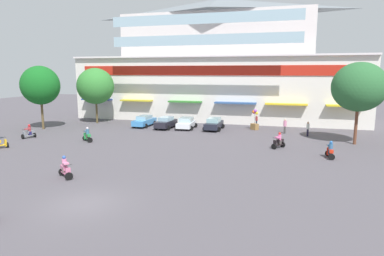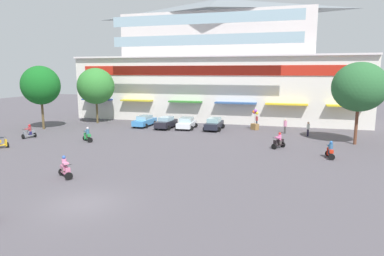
# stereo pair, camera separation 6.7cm
# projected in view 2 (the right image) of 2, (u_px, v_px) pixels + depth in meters

# --- Properties ---
(ground_plane) EXTENTS (128.00, 128.00, 0.00)m
(ground_plane) POSITION_uv_depth(u_px,v_px,m) (166.00, 151.00, 30.56)
(ground_plane) COLOR #524D54
(colonial_building) EXTENTS (41.87, 14.33, 17.72)m
(colonial_building) POSITION_uv_depth(u_px,v_px,m) (217.00, 68.00, 50.31)
(colonial_building) COLOR silver
(colonial_building) RESTS_ON ground
(plaza_tree_0) EXTENTS (5.08, 5.01, 7.65)m
(plaza_tree_0) POSITION_uv_depth(u_px,v_px,m) (96.00, 86.00, 46.20)
(plaza_tree_0) COLOR brown
(plaza_tree_0) RESTS_ON ground
(plaza_tree_1) EXTENTS (5.12, 4.55, 8.08)m
(plaza_tree_1) POSITION_uv_depth(u_px,v_px,m) (359.00, 87.00, 32.29)
(plaza_tree_1) COLOR brown
(plaza_tree_1) RESTS_ON ground
(plaza_tree_2) EXTENTS (4.83, 4.38, 7.87)m
(plaza_tree_2) POSITION_uv_depth(u_px,v_px,m) (41.00, 85.00, 41.14)
(plaza_tree_2) COLOR brown
(plaza_tree_2) RESTS_ON ground
(parked_car_0) EXTENTS (2.32, 4.39, 1.43)m
(parked_car_0) POSITION_uv_depth(u_px,v_px,m) (145.00, 121.00, 44.01)
(parked_car_0) COLOR #3E89D0
(parked_car_0) RESTS_ON ground
(parked_car_1) EXTENTS (2.40, 3.94, 1.49)m
(parked_car_1) POSITION_uv_depth(u_px,v_px,m) (166.00, 123.00, 42.36)
(parked_car_1) COLOR #212029
(parked_car_1) RESTS_ON ground
(parked_car_2) EXTENTS (2.49, 3.93, 1.44)m
(parked_car_2) POSITION_uv_depth(u_px,v_px,m) (187.00, 123.00, 42.14)
(parked_car_2) COLOR silver
(parked_car_2) RESTS_ON ground
(parked_car_3) EXTENTS (2.26, 4.15, 1.48)m
(parked_car_3) POSITION_uv_depth(u_px,v_px,m) (214.00, 124.00, 41.35)
(parked_car_3) COLOR black
(parked_car_3) RESTS_ON ground
(scooter_rider_1) EXTENTS (1.07, 1.50, 1.51)m
(scooter_rider_1) POSITION_uv_depth(u_px,v_px,m) (29.00, 133.00, 36.25)
(scooter_rider_1) COLOR black
(scooter_rider_1) RESTS_ON ground
(scooter_rider_2) EXTENTS (1.28, 1.49, 1.53)m
(scooter_rider_2) POSITION_uv_depth(u_px,v_px,m) (279.00, 142.00, 31.41)
(scooter_rider_2) COLOR black
(scooter_rider_2) RESTS_ON ground
(scooter_rider_3) EXTENTS (1.48, 1.26, 1.53)m
(scooter_rider_3) POSITION_uv_depth(u_px,v_px,m) (65.00, 169.00, 22.74)
(scooter_rider_3) COLOR black
(scooter_rider_3) RESTS_ON ground
(scooter_rider_4) EXTENTS (1.50, 1.28, 1.54)m
(scooter_rider_4) POSITION_uv_depth(u_px,v_px,m) (88.00, 136.00, 34.46)
(scooter_rider_4) COLOR black
(scooter_rider_4) RESTS_ON ground
(scooter_rider_6) EXTENTS (0.66, 1.41, 1.51)m
(scooter_rider_6) POSITION_uv_depth(u_px,v_px,m) (330.00, 151.00, 27.77)
(scooter_rider_6) COLOR black
(scooter_rider_6) RESTS_ON ground
(pedestrian_0) EXTENTS (0.40, 0.40, 1.64)m
(pedestrian_0) POSITION_uv_depth(u_px,v_px,m) (308.00, 128.00, 37.20)
(pedestrian_0) COLOR black
(pedestrian_0) RESTS_ON ground
(pedestrian_1) EXTENTS (0.43, 0.43, 1.60)m
(pedestrian_1) POSITION_uv_depth(u_px,v_px,m) (257.00, 120.00, 43.44)
(pedestrian_1) COLOR #262B3B
(pedestrian_1) RESTS_ON ground
(pedestrian_2) EXTENTS (0.49, 0.49, 1.70)m
(pedestrian_2) POSITION_uv_depth(u_px,v_px,m) (285.00, 125.00, 38.83)
(pedestrian_2) COLOR #423F3E
(pedestrian_2) RESTS_ON ground
(balloon_vendor_cart) EXTENTS (1.07, 1.05, 2.58)m
(balloon_vendor_cart) POSITION_uv_depth(u_px,v_px,m) (255.00, 122.00, 41.44)
(balloon_vendor_cart) COLOR olive
(balloon_vendor_cart) RESTS_ON ground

